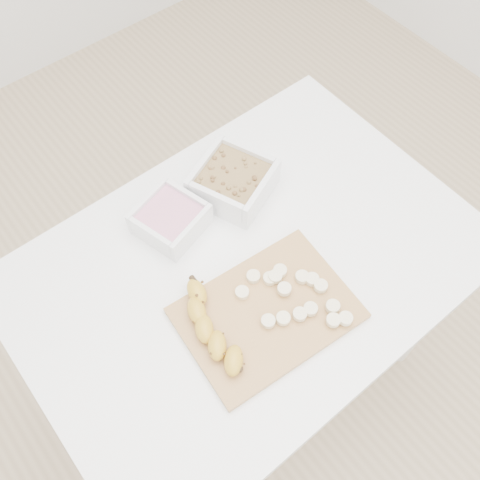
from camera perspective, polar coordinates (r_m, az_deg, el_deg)
ground at (r=1.86m, az=0.60°, el=-13.56°), size 3.50×3.50×0.00m
table at (r=1.25m, az=0.87°, el=-4.59°), size 1.00×0.70×0.75m
bowl_yogurt at (r=1.19m, az=-7.45°, el=2.28°), size 0.17×0.17×0.06m
bowl_granola at (r=1.24m, az=-0.73°, el=6.31°), size 0.21×0.21×0.08m
cutting_board at (r=1.11m, az=2.88°, el=-7.79°), size 0.37×0.28×0.01m
banana at (r=1.06m, az=-2.96°, el=-9.45°), size 0.13×0.22×0.04m
banana_slices at (r=1.11m, az=5.81°, el=-5.92°), size 0.16×0.22×0.02m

